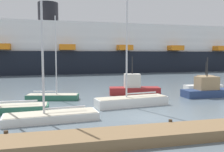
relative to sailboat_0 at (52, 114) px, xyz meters
The scene contains 10 objects.
ground_plane 7.54m from the sailboat_0, ahead, with size 600.00×600.00×0.00m, color slate.
dock_pier 9.32m from the sailboat_0, 36.58° to the right, with size 24.68×2.56×0.77m.
sailboat_0 is the anchor object (origin of this frame).
sailboat_2 8.71m from the sailboat_0, 89.75° to the left, with size 5.78×2.71×9.06m.
sailboat_3 5.24m from the sailboat_0, 137.24° to the left, with size 7.12×2.13×13.20m.
sailboat_4 8.34m from the sailboat_0, 26.33° to the left, with size 7.29×2.77×10.32m.
fishing_boat_0 13.99m from the sailboat_0, 45.52° to the left, with size 6.40×2.93×4.72m.
fishing_boat_1 23.33m from the sailboat_0, 28.61° to the left, with size 5.37×1.75×3.93m.
fishing_boat_2 18.91m from the sailboat_0, 19.97° to the left, with size 6.34×2.06×4.60m.
cruise_ship 53.26m from the sailboat_0, 70.48° to the left, with size 105.53×19.17×18.60m.
Camera 1 is at (-7.21, -17.46, 4.94)m, focal length 38.79 mm.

